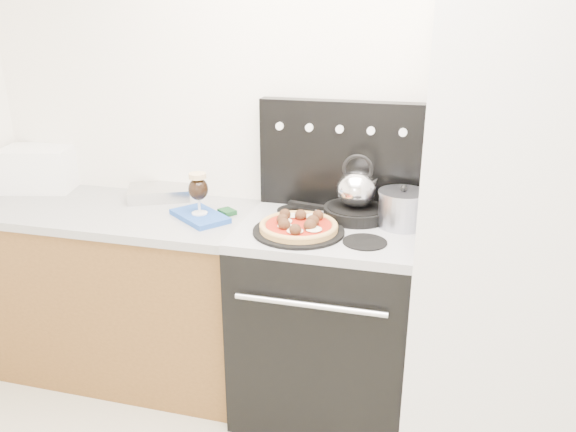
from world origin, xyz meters
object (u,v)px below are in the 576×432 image
(oven_mitt, at_px, (200,216))
(skillet, at_px, (356,213))
(stove_body, at_px, (325,322))
(fridge, at_px, (499,237))
(base_cabinet, at_px, (116,293))
(beer_glass, at_px, (199,193))
(pizza, at_px, (299,225))
(toaster_oven, at_px, (39,168))
(stock_pot, at_px, (402,210))
(tea_kettle, at_px, (357,185))
(pizza_pan, at_px, (299,231))

(oven_mitt, distance_m, skillet, 0.71)
(stove_body, bearing_deg, fridge, -2.05)
(base_cabinet, relative_size, oven_mitt, 5.06)
(fridge, distance_m, beer_glass, 1.30)
(pizza, bearing_deg, base_cabinet, 172.28)
(base_cabinet, height_order, beer_glass, beer_glass)
(toaster_oven, bearing_deg, stove_body, -21.70)
(pizza, xyz_separation_m, stock_pot, (0.41, 0.19, 0.04))
(pizza, relative_size, stock_pot, 1.62)
(base_cabinet, bearing_deg, pizza, -7.72)
(toaster_oven, height_order, stock_pot, toaster_oven)
(tea_kettle, bearing_deg, beer_glass, -167.05)
(toaster_oven, relative_size, tea_kettle, 1.76)
(base_cabinet, bearing_deg, toaster_oven, 159.67)
(pizza, relative_size, skillet, 1.13)
(stock_pot, bearing_deg, fridge, -14.65)
(base_cabinet, relative_size, stove_body, 1.65)
(stove_body, xyz_separation_m, tea_kettle, (0.10, 0.13, 0.63))
(toaster_oven, relative_size, pizza, 1.09)
(beer_glass, relative_size, skillet, 0.67)
(skillet, xyz_separation_m, stock_pot, (0.21, -0.05, 0.05))
(pizza_pan, distance_m, stock_pot, 0.46)
(oven_mitt, relative_size, skillet, 0.99)
(fridge, xyz_separation_m, pizza, (-0.80, -0.09, 0.01))
(stock_pot, bearing_deg, toaster_oven, 176.01)
(base_cabinet, xyz_separation_m, toaster_oven, (-0.50, 0.19, 0.58))
(stove_body, bearing_deg, base_cabinet, 178.70)
(fridge, bearing_deg, base_cabinet, 178.41)
(pizza, bearing_deg, stock_pot, 24.56)
(toaster_oven, xyz_separation_m, oven_mitt, (1.01, -0.22, -0.10))
(skillet, distance_m, stock_pot, 0.22)
(base_cabinet, height_order, stock_pot, stock_pot)
(stove_body, distance_m, toaster_oven, 1.72)
(oven_mitt, xyz_separation_m, skillet, (0.70, 0.14, 0.03))
(tea_kettle, bearing_deg, oven_mitt, -167.05)
(pizza_pan, xyz_separation_m, tea_kettle, (0.21, 0.24, 0.15))
(oven_mitt, relative_size, tea_kettle, 1.41)
(base_cabinet, xyz_separation_m, oven_mitt, (0.51, -0.03, 0.48))
(base_cabinet, relative_size, stock_pot, 7.13)
(skillet, bearing_deg, beer_glass, -168.95)
(fridge, bearing_deg, stove_body, 177.95)
(base_cabinet, distance_m, tea_kettle, 1.37)
(stove_body, xyz_separation_m, fridge, (0.70, -0.03, 0.51))
(beer_glass, bearing_deg, skillet, 11.05)
(oven_mitt, relative_size, pizza, 0.87)
(stove_body, bearing_deg, pizza, -133.46)
(oven_mitt, bearing_deg, skillet, 11.05)
(stove_body, distance_m, pizza, 0.54)
(toaster_oven, bearing_deg, base_cabinet, -34.55)
(stove_body, height_order, tea_kettle, tea_kettle)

